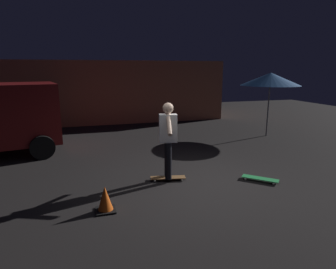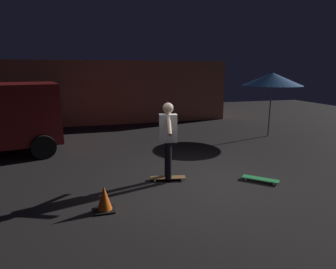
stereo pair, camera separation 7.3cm
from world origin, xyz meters
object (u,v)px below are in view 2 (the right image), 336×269
at_px(skateboard_spare, 260,179).
at_px(skater, 168,135).
at_px(traffic_cone, 104,199).
at_px(skateboard_ridden, 168,178).
at_px(patio_umbrella, 272,79).

relative_size(skateboard_spare, skater, 0.42).
bearing_deg(traffic_cone, skateboard_ridden, 36.02).
bearing_deg(traffic_cone, skateboard_spare, 7.08).
relative_size(skater, traffic_cone, 3.63).
height_order(patio_umbrella, traffic_cone, patio_umbrella).
xyz_separation_m(patio_umbrella, skater, (-4.76, -3.16, -1.04)).
distance_m(patio_umbrella, skateboard_spare, 5.14).
distance_m(skateboard_ridden, skater, 0.98).
xyz_separation_m(skateboard_ridden, skater, (0.00, -0.00, 0.98)).
height_order(skateboard_spare, skater, skater).
height_order(patio_umbrella, skater, patio_umbrella).
bearing_deg(patio_umbrella, skateboard_spare, -126.49).
distance_m(skateboard_spare, traffic_cone, 3.43).
xyz_separation_m(patio_umbrella, traffic_cone, (-6.21, -4.22, -1.86)).
relative_size(patio_umbrella, skateboard_spare, 3.27).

